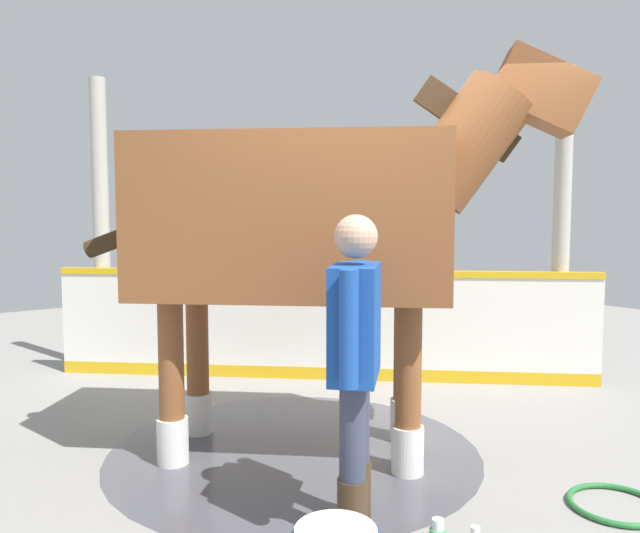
# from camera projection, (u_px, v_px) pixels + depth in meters

# --- Properties ---
(ground_plane) EXTENTS (16.00, 16.00, 0.02)m
(ground_plane) POSITION_uv_depth(u_px,v_px,m) (346.00, 457.00, 4.10)
(ground_plane) COLOR gray
(wet_patch) EXTENTS (2.49, 2.49, 0.00)m
(wet_patch) POSITION_uv_depth(u_px,v_px,m) (294.00, 451.00, 4.17)
(wet_patch) COLOR #4C4C54
(wet_patch) RESTS_ON ground
(barrier_wall) EXTENTS (3.91, 3.60, 1.07)m
(barrier_wall) POSITION_uv_depth(u_px,v_px,m) (321.00, 329.00, 5.98)
(barrier_wall) COLOR white
(barrier_wall) RESTS_ON ground
(roof_post_near) EXTENTS (0.16, 0.16, 2.96)m
(roof_post_near) POSITION_uv_depth(u_px,v_px,m) (561.00, 227.00, 5.79)
(roof_post_near) COLOR #B7B2A8
(roof_post_near) RESTS_ON ground
(roof_post_far) EXTENTS (0.16, 0.16, 2.96)m
(roof_post_far) POSITION_uv_depth(u_px,v_px,m) (101.00, 227.00, 6.24)
(roof_post_far) COLOR #B7B2A8
(roof_post_far) RESTS_ON ground
(horse) EXTENTS (2.57, 2.41, 2.64)m
(horse) POSITION_uv_depth(u_px,v_px,m) (310.00, 221.00, 4.03)
(horse) COLOR brown
(horse) RESTS_ON ground
(handler) EXTENTS (0.49, 0.48, 1.60)m
(handler) POSITION_uv_depth(u_px,v_px,m) (355.00, 354.00, 3.04)
(handler) COLOR #47331E
(handler) RESTS_ON ground
(hose_coil) EXTENTS (0.51, 0.51, 0.03)m
(hose_coil) POSITION_uv_depth(u_px,v_px,m) (616.00, 504.00, 3.37)
(hose_coil) COLOR #267233
(hose_coil) RESTS_ON ground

